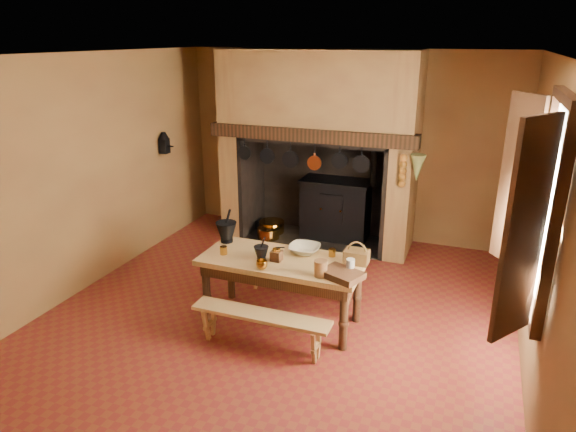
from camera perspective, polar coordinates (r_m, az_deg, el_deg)
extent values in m
plane|color=maroon|center=(5.89, -0.94, -10.85)|extent=(5.50, 5.50, 0.00)
plane|color=silver|center=(5.09, -1.13, 17.50)|extent=(5.50, 5.50, 0.00)
cube|color=olive|center=(7.87, 6.50, 7.79)|extent=(5.00, 0.02, 2.80)
cube|color=olive|center=(6.64, -21.54, 4.37)|extent=(0.02, 5.50, 2.80)
cube|color=olive|center=(5.01, 26.56, -0.97)|extent=(0.02, 5.50, 2.80)
cube|color=olive|center=(3.16, -20.32, -11.78)|extent=(5.00, 0.02, 2.80)
cube|color=olive|center=(7.98, -5.28, 7.99)|extent=(0.30, 0.90, 2.80)
cube|color=olive|center=(7.26, 12.90, 6.44)|extent=(0.30, 0.90, 2.80)
cube|color=olive|center=(7.40, 3.52, 13.41)|extent=(2.20, 0.90, 1.20)
cube|color=black|center=(7.09, 2.45, 9.01)|extent=(2.95, 0.22, 0.18)
cube|color=black|center=(8.06, 4.22, 3.74)|extent=(2.20, 0.06, 1.60)
cube|color=black|center=(7.93, 3.20, -2.52)|extent=(2.20, 0.90, 0.02)
cube|color=black|center=(7.85, 5.33, 0.60)|extent=(1.00, 0.50, 0.90)
cube|color=black|center=(7.69, 5.40, 3.87)|extent=(1.04, 0.54, 0.04)
cube|color=black|center=(7.58, 4.82, 0.73)|extent=(0.35, 0.02, 0.45)
cylinder|color=black|center=(7.51, 9.58, 5.90)|extent=(0.10, 0.10, 0.70)
cylinder|color=#AF7928|center=(7.60, 3.69, 0.81)|extent=(0.03, 0.03, 0.03)
cylinder|color=#AF7928|center=(7.52, 5.87, 0.55)|extent=(0.03, 0.03, 0.03)
cylinder|color=#AF7928|center=(8.14, -1.83, -1.24)|extent=(0.40, 0.40, 0.20)
cylinder|color=#AF7928|center=(7.91, -2.18, -1.95)|extent=(0.34, 0.34, 0.18)
cube|color=black|center=(8.31, -2.83, -0.96)|extent=(0.18, 0.18, 0.16)
cone|color=brown|center=(6.74, 14.17, 5.18)|extent=(0.20, 0.20, 0.35)
cube|color=white|center=(4.54, 27.26, 0.96)|extent=(0.02, 1.00, 1.60)
cube|color=#382111|center=(4.38, 28.57, 11.48)|extent=(0.08, 1.16, 0.08)
cube|color=#382111|center=(4.84, 25.37, -8.46)|extent=(0.08, 1.16, 0.08)
cube|color=#382111|center=(3.87, 24.79, -1.60)|extent=(0.29, 0.39, 1.60)
cube|color=#382111|center=(5.17, 24.08, 3.49)|extent=(0.29, 0.39, 1.60)
cube|color=black|center=(7.77, -13.57, 7.59)|extent=(0.12, 0.12, 0.22)
cone|color=black|center=(7.74, -13.66, 8.68)|extent=(0.16, 0.16, 0.10)
cylinder|color=black|center=(7.72, -13.01, 7.56)|extent=(0.12, 0.02, 0.02)
cube|color=tan|center=(5.44, -0.69, -5.04)|extent=(1.72, 0.76, 0.06)
cube|color=#382111|center=(5.48, -0.68, -5.95)|extent=(1.61, 0.65, 0.13)
cylinder|color=#382111|center=(5.68, -9.03, -8.39)|extent=(0.09, 0.09, 0.69)
cylinder|color=#382111|center=(5.17, 6.21, -11.27)|extent=(0.09, 0.09, 0.69)
cylinder|color=#382111|center=(6.13, -6.39, -6.09)|extent=(0.09, 0.09, 0.69)
cylinder|color=#382111|center=(5.65, 7.72, -8.45)|extent=(0.09, 0.09, 0.69)
cube|color=tan|center=(5.13, -3.05, -10.93)|extent=(1.42, 0.25, 0.04)
cube|color=tan|center=(6.13, 1.53, -5.53)|extent=(1.44, 0.25, 0.04)
cylinder|color=black|center=(5.90, -6.82, -2.68)|extent=(0.14, 0.14, 0.04)
cone|color=black|center=(5.85, -6.86, -1.60)|extent=(0.24, 0.24, 0.19)
cylinder|color=black|center=(5.78, -6.68, -0.10)|extent=(0.10, 0.05, 0.19)
cylinder|color=black|center=(5.39, -2.97, -4.82)|extent=(0.09, 0.09, 0.03)
cone|color=black|center=(5.36, -2.99, -4.05)|extent=(0.16, 0.16, 0.13)
cylinder|color=black|center=(5.31, -2.82, -2.97)|extent=(0.06, 0.04, 0.13)
cube|color=#382111|center=(5.37, -1.29, -4.43)|extent=(0.12, 0.12, 0.11)
cylinder|color=#AF7928|center=(5.34, -1.29, -3.77)|extent=(0.08, 0.08, 0.03)
cylinder|color=black|center=(5.31, -0.84, -3.52)|extent=(0.09, 0.02, 0.03)
cylinder|color=#AF7928|center=(5.57, -7.17, -3.81)|extent=(0.10, 0.10, 0.09)
cylinder|color=#AF7928|center=(5.49, 4.92, -4.07)|extent=(0.10, 0.10, 0.08)
imported|color=#BBB290|center=(5.57, 1.84, -3.69)|extent=(0.35, 0.35, 0.08)
cylinder|color=brown|center=(5.03, 3.64, -5.83)|extent=(0.15, 0.15, 0.16)
cylinder|color=beige|center=(5.12, 6.93, -5.56)|extent=(0.09, 0.09, 0.15)
cube|color=#503518|center=(5.35, 7.63, -4.50)|extent=(0.25, 0.18, 0.14)
torus|color=#503518|center=(5.33, 7.66, -3.82)|extent=(0.20, 0.02, 0.20)
cube|color=#382111|center=(5.04, 5.99, -6.46)|extent=(0.47, 0.41, 0.07)
imported|color=#AF7928|center=(5.19, -2.92, -5.42)|extent=(0.14, 0.14, 0.09)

